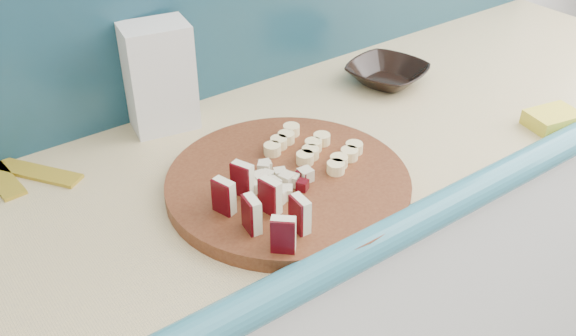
% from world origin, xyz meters
% --- Properties ---
extents(kitchen_counter, '(2.20, 0.63, 0.91)m').
position_xyz_m(kitchen_counter, '(0.10, 1.50, 0.46)').
color(kitchen_counter, white).
rests_on(kitchen_counter, ground).
extents(cutting_board, '(0.56, 0.56, 0.03)m').
position_xyz_m(cutting_board, '(0.05, 1.39, 0.92)').
color(cutting_board, '#461D0F').
rests_on(cutting_board, kitchen_counter).
extents(apple_wedges, '(0.10, 0.19, 0.06)m').
position_xyz_m(apple_wedges, '(-0.05, 1.32, 0.97)').
color(apple_wedges, beige).
rests_on(apple_wedges, cutting_board).
extents(apple_chunks, '(0.07, 0.07, 0.02)m').
position_xyz_m(apple_chunks, '(0.03, 1.38, 0.95)').
color(apple_chunks, beige).
rests_on(apple_chunks, cutting_board).
extents(banana_slices, '(0.15, 0.18, 0.02)m').
position_xyz_m(banana_slices, '(0.14, 1.43, 0.95)').
color(banana_slices, '#F2D994').
rests_on(banana_slices, cutting_board).
extents(brown_bowl, '(0.21, 0.21, 0.04)m').
position_xyz_m(brown_bowl, '(0.48, 1.60, 0.93)').
color(brown_bowl, black).
rests_on(brown_bowl, kitchen_counter).
extents(flour_bag, '(0.14, 0.11, 0.22)m').
position_xyz_m(flour_bag, '(-0.02, 1.72, 1.02)').
color(flour_bag, silver).
rests_on(flour_bag, kitchen_counter).
extents(sponge, '(0.12, 0.09, 0.03)m').
position_xyz_m(sponge, '(0.62, 1.26, 0.93)').
color(sponge, yellow).
rests_on(sponge, kitchen_counter).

